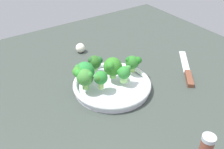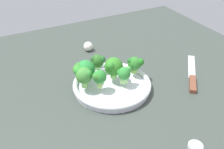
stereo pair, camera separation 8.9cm
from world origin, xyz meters
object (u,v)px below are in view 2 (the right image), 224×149
object	(u,v)px
broccoli_floret_0	(84,69)
broccoli_floret_4	(113,67)
broccoli_floret_6	(124,74)
broccoli_floret_1	(135,64)
knife	(192,77)
bowl	(112,85)
broccoli_floret_2	(99,77)
broccoli_floret_5	(84,75)
garlic_bulb	(89,46)
broccoli_floret_3	(98,61)

from	to	relation	value
broccoli_floret_0	broccoli_floret_4	distance (cm)	9.95
broccoli_floret_6	broccoli_floret_1	bearing A→B (deg)	-61.18
broccoli_floret_0	knife	bearing A→B (deg)	-109.92
broccoli_floret_6	bowl	bearing A→B (deg)	60.48
broccoli_floret_2	broccoli_floret_1	bearing A→B (deg)	-80.34
broccoli_floret_5	garlic_bulb	distance (cm)	31.40
broccoli_floret_5	garlic_bulb	xyz separation A→B (cm)	(27.87, -13.39, -5.48)
bowl	broccoli_floret_2	size ratio (longest dim) A/B	4.19
broccoli_floret_6	broccoli_floret_0	bearing A→B (deg)	56.24
broccoli_floret_4	broccoli_floret_3	bearing A→B (deg)	16.21
knife	broccoli_floret_4	bearing A→B (deg)	70.43
broccoli_floret_0	broccoli_floret_3	size ratio (longest dim) A/B	1.37
broccoli_floret_0	broccoli_floret_2	bearing A→B (deg)	-158.45
broccoli_floret_1	broccoli_floret_6	size ratio (longest dim) A/B	1.04
broccoli_floret_5	knife	distance (cm)	40.72
broccoli_floret_1	broccoli_floret_2	bearing A→B (deg)	99.66
bowl	broccoli_floret_5	size ratio (longest dim) A/B	3.75
broccoli_floret_1	broccoli_floret_5	world-z (taller)	broccoli_floret_5
broccoli_floret_1	broccoli_floret_3	size ratio (longest dim) A/B	1.07
garlic_bulb	broccoli_floret_3	bearing A→B (deg)	166.63
broccoli_floret_0	broccoli_floret_5	bearing A→B (deg)	156.04
broccoli_floret_0	knife	world-z (taller)	broccoli_floret_0
broccoli_floret_2	knife	distance (cm)	35.93
broccoli_floret_0	broccoli_floret_6	world-z (taller)	broccoli_floret_0
bowl	broccoli_floret_1	bearing A→B (deg)	-81.20
bowl	broccoli_floret_4	world-z (taller)	broccoli_floret_4
broccoli_floret_2	broccoli_floret_6	size ratio (longest dim) A/B	1.11
broccoli_floret_5	broccoli_floret_6	size ratio (longest dim) A/B	1.25
bowl	knife	world-z (taller)	bowl
broccoli_floret_3	broccoli_floret_6	size ratio (longest dim) A/B	0.97
broccoli_floret_4	broccoli_floret_6	xyz separation A→B (cm)	(-4.02, -2.04, -1.10)
bowl	broccoli_floret_3	distance (cm)	10.99
knife	broccoli_floret_1	bearing A→B (deg)	64.05
bowl	broccoli_floret_1	xyz separation A→B (cm)	(1.55, -9.99, 5.10)
bowl	garlic_bulb	xyz separation A→B (cm)	(29.64, -3.91, 0.50)
broccoli_floret_1	knife	xyz separation A→B (cm)	(-9.47, -19.46, -6.08)
broccoli_floret_0	broccoli_floret_1	xyz separation A→B (cm)	(-4.02, -17.79, -0.58)
broccoli_floret_0	broccoli_floret_5	xyz separation A→B (cm)	(-3.80, 1.69, 0.30)
broccoli_floret_3	broccoli_floret_0	bearing A→B (deg)	121.62
broccoli_floret_1	knife	bearing A→B (deg)	-115.95
broccoli_floret_0	broccoli_floret_4	size ratio (longest dim) A/B	1.01
broccoli_floret_2	knife	world-z (taller)	broccoli_floret_2
broccoli_floret_0	broccoli_floret_6	bearing A→B (deg)	-123.76
broccoli_floret_3	garlic_bulb	bearing A→B (deg)	-13.37
bowl	broccoli_floret_1	size ratio (longest dim) A/B	4.47
broccoli_floret_3	knife	distance (cm)	35.56
broccoli_floret_3	knife	xyz separation A→B (cm)	(-17.81, -30.24, -5.73)
broccoli_floret_0	knife	xyz separation A→B (cm)	(-13.50, -37.24, -6.66)
broccoli_floret_1	broccoli_floret_2	distance (cm)	15.40
broccoli_floret_0	broccoli_floret_4	world-z (taller)	broccoli_floret_4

